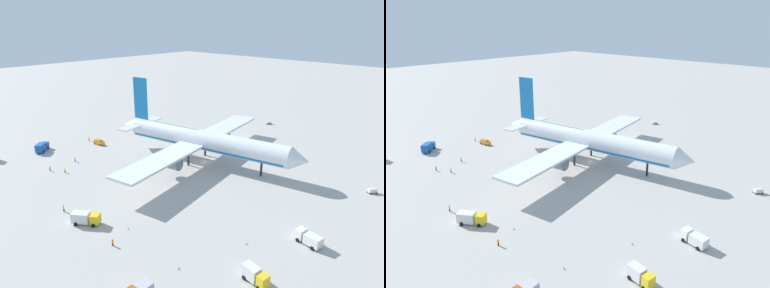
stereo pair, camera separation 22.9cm
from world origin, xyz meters
TOP-DOWN VIEW (x-y plane):
  - ground_plane at (0.00, 0.00)m, footprint 600.00×600.00m
  - airliner at (-1.26, -0.16)m, footprint 70.70×75.22m
  - service_truck_1 at (47.17, -19.19)m, footprint 6.15×3.43m
  - service_truck_3 at (-49.99, -33.28)m, footprint 6.54×6.80m
  - service_truck_4 at (5.12, -48.13)m, footprint 6.81×5.74m
  - service_truck_5 at (45.42, -37.13)m, footprint 5.72×3.01m
  - service_van at (-41.36, -14.76)m, footprint 4.91×2.45m
  - baggage_cart_0 at (-8.95, 54.63)m, footprint 2.55×2.98m
  - baggage_cart_1 at (49.15, 15.32)m, footprint 2.72×2.82m
  - ground_worker_0 at (-47.51, -15.44)m, footprint 0.56×0.56m
  - ground_worker_1 at (-26.08, -36.98)m, footprint 0.54×0.54m
  - ground_worker_2 at (-32.11, -30.12)m, footprint 0.48×0.48m
  - ground_worker_3 at (-3.98, -48.94)m, footprint 0.54×0.54m
  - ground_worker_4 at (16.97, -48.71)m, footprint 0.53×0.53m
  - ground_worker_5 at (-30.92, -39.55)m, footprint 0.44×0.44m
  - traffic_cone_0 at (14.35, -42.67)m, footprint 0.36×0.36m
  - traffic_cone_1 at (37.61, -28.56)m, footprint 0.36×0.36m
  - traffic_cone_2 at (-42.76, 9.49)m, footprint 0.36×0.36m
  - traffic_cone_3 at (32.65, -44.26)m, footprint 0.36×0.36m

SIDE VIEW (x-z plane):
  - ground_plane at x=0.00m, z-range 0.00..0.00m
  - traffic_cone_0 at x=14.35m, z-range 0.00..0.55m
  - traffic_cone_1 at x=37.61m, z-range 0.00..0.55m
  - traffic_cone_2 at x=-42.76m, z-range 0.00..0.55m
  - traffic_cone_3 at x=32.65m, z-range 0.00..0.55m
  - baggage_cart_0 at x=-8.95m, z-range 0.07..1.24m
  - baggage_cart_1 at x=49.15m, z-range 0.07..1.50m
  - ground_worker_5 at x=-30.92m, z-range 0.01..1.63m
  - ground_worker_1 at x=-26.08m, z-range 0.01..1.65m
  - ground_worker_4 at x=16.97m, z-range 0.01..1.67m
  - ground_worker_2 at x=-32.11m, z-range 0.01..1.70m
  - ground_worker_0 at x=-47.51m, z-range 0.02..1.78m
  - ground_worker_3 at x=-3.98m, z-range 0.02..1.78m
  - service_van at x=-41.36m, z-range 0.05..2.02m
  - service_truck_1 at x=47.17m, z-range 0.13..2.88m
  - service_truck_4 at x=5.12m, z-range 0.16..3.09m
  - service_truck_5 at x=45.42m, z-range 0.15..3.15m
  - service_truck_3 at x=-49.99m, z-range 0.11..3.30m
  - airliner at x=-1.26m, z-range -5.49..20.74m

